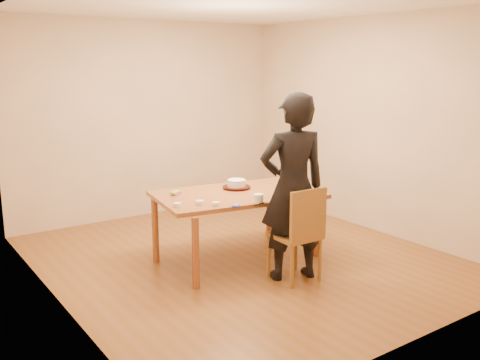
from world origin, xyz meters
TOP-DOWN VIEW (x-y plane):
  - room_shell at (0.00, 0.34)m, footprint 4.00×4.50m
  - dining_table at (-0.06, 0.01)m, footprint 1.87×1.29m
  - dining_chair at (0.09, -0.77)m, footprint 0.43×0.43m
  - cake_plate at (0.05, 0.18)m, footprint 0.31×0.31m
  - cake at (0.05, 0.18)m, footprint 0.21×0.21m
  - frosting_dome at (0.05, 0.18)m, footprint 0.20×0.20m
  - frosting_tub at (-0.13, -0.46)m, footprint 0.10×0.10m
  - frosting_lid at (-0.39, -0.45)m, footprint 0.09×0.09m
  - frosting_dollop at (-0.39, -0.45)m, footprint 0.04×0.04m
  - ramekin_green at (-0.54, -0.32)m, footprint 0.07×0.07m
  - ramekin_yellow at (-0.64, -0.18)m, footprint 0.08×0.08m
  - ramekin_multi at (-0.86, -0.13)m, footprint 0.08×0.08m
  - candy_box_pink at (-0.64, 0.30)m, footprint 0.13×0.11m
  - candy_box_green at (-0.65, 0.31)m, footprint 0.14×0.11m
  - spatula at (-0.16, -0.52)m, footprint 0.15×0.06m
  - person at (0.09, -0.72)m, footprint 0.78×0.63m

SIDE VIEW (x-z plane):
  - dining_chair at x=0.09m, z-range 0.43..0.47m
  - dining_table at x=-0.06m, z-range 0.71..0.75m
  - frosting_lid at x=-0.39m, z-range 0.75..0.76m
  - spatula at x=-0.16m, z-range 0.75..0.76m
  - candy_box_pink at x=-0.64m, z-range 0.75..0.77m
  - cake_plate at x=0.05m, z-range 0.75..0.78m
  - frosting_dollop at x=-0.39m, z-range 0.76..0.78m
  - ramekin_green at x=-0.54m, z-range 0.75..0.79m
  - ramekin_multi at x=-0.86m, z-range 0.75..0.79m
  - ramekin_yellow at x=-0.64m, z-range 0.75..0.79m
  - candy_box_green at x=-0.65m, z-range 0.77..0.79m
  - frosting_tub at x=-0.13m, z-range 0.75..0.84m
  - cake at x=0.05m, z-range 0.78..0.84m
  - frosting_dome at x=0.05m, z-range 0.84..0.87m
  - person at x=0.09m, z-range 0.00..1.85m
  - room_shell at x=0.00m, z-range 0.00..2.70m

